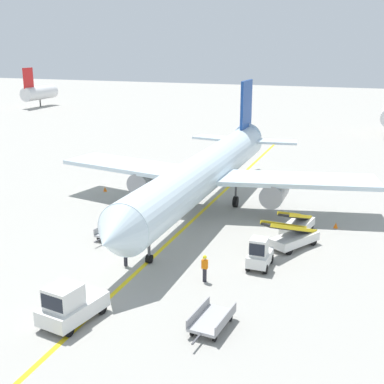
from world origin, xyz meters
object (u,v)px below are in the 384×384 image
(airliner, at_px, (207,171))
(safety_cone_nose_left, at_px, (336,225))
(baggage_tug_near_wing, at_px, (260,254))
(baggage_cart_empty_trailing, at_px, (114,231))
(pushback_tug, at_px, (70,305))
(belt_loader_aft_hold, at_px, (293,237))
(ground_crew_wing_walker, at_px, (125,253))
(belt_loader_forward_hold, at_px, (297,225))
(baggage_cart_loaded, at_px, (212,320))
(safety_cone_nose_right, at_px, (105,189))
(ground_crew_marshaller, at_px, (205,267))

(airliner, distance_m, safety_cone_nose_left, 11.45)
(baggage_tug_near_wing, distance_m, baggage_cart_empty_trailing, 11.41)
(airliner, height_order, pushback_tug, airliner)
(airliner, bearing_deg, baggage_tug_near_wing, -55.08)
(belt_loader_aft_hold, bearing_deg, pushback_tug, -121.91)
(belt_loader_aft_hold, distance_m, baggage_cart_empty_trailing, 13.00)
(ground_crew_wing_walker, bearing_deg, belt_loader_forward_hold, 45.89)
(belt_loader_forward_hold, height_order, baggage_cart_loaded, belt_loader_forward_hold)
(belt_loader_forward_hold, bearing_deg, safety_cone_nose_left, 44.14)
(baggage_tug_near_wing, xyz_separation_m, belt_loader_forward_hold, (1.19, 6.87, -0.15))
(baggage_cart_loaded, distance_m, baggage_cart_empty_trailing, 14.32)
(safety_cone_nose_right, bearing_deg, ground_crew_marshaller, -44.04)
(baggage_cart_loaded, bearing_deg, baggage_tug_near_wing, 86.47)
(baggage_cart_loaded, xyz_separation_m, safety_cone_nose_right, (-17.74, 19.98, -0.25))
(safety_cone_nose_right, bearing_deg, pushback_tug, -63.85)
(baggage_tug_near_wing, xyz_separation_m, safety_cone_nose_left, (3.78, 9.39, -0.71))
(baggage_cart_loaded, xyz_separation_m, ground_crew_marshaller, (-2.11, 4.87, 0.44))
(belt_loader_forward_hold, distance_m, baggage_cart_empty_trailing, 13.62)
(baggage_tug_near_wing, relative_size, ground_crew_marshaller, 1.42)
(baggage_tug_near_wing, height_order, safety_cone_nose_right, baggage_tug_near_wing)
(ground_crew_wing_walker, bearing_deg, ground_crew_marshaller, -3.55)
(belt_loader_aft_hold, xyz_separation_m, ground_crew_marshaller, (-4.00, -7.26, 0.13))
(pushback_tug, bearing_deg, baggage_tug_near_wing, 53.37)
(pushback_tug, distance_m, belt_loader_aft_hold, 16.68)
(pushback_tug, xyz_separation_m, baggage_cart_empty_trailing, (-3.89, 11.42, -0.53))
(safety_cone_nose_left, relative_size, safety_cone_nose_right, 1.00)
(belt_loader_aft_hold, distance_m, safety_cone_nose_left, 5.75)
(baggage_cart_loaded, height_order, ground_crew_marshaller, ground_crew_marshaller)
(ground_crew_wing_walker, bearing_deg, baggage_tug_near_wing, 18.59)
(baggage_cart_empty_trailing, xyz_separation_m, safety_cone_nose_left, (15.09, 7.94, -0.25))
(pushback_tug, height_order, baggage_cart_empty_trailing, pushback_tug)
(baggage_cart_empty_trailing, bearing_deg, baggage_cart_loaded, -40.94)
(belt_loader_aft_hold, xyz_separation_m, baggage_cart_empty_trailing, (-12.71, -2.74, -0.31))
(ground_crew_marshaller, xyz_separation_m, safety_cone_nose_right, (-15.63, 15.11, -0.69))
(pushback_tug, relative_size, ground_crew_marshaller, 2.26)
(airliner, distance_m, ground_crew_marshaller, 14.33)
(belt_loader_aft_hold, bearing_deg, safety_cone_nose_left, 65.41)
(ground_crew_wing_walker, bearing_deg, airliner, 85.85)
(baggage_tug_near_wing, height_order, baggage_cart_loaded, baggage_tug_near_wing)
(pushback_tug, distance_m, baggage_cart_empty_trailing, 12.08)
(baggage_cart_loaded, relative_size, ground_crew_marshaller, 2.24)
(baggage_cart_loaded, height_order, ground_crew_wing_walker, ground_crew_wing_walker)
(airliner, height_order, belt_loader_forward_hold, airliner)
(safety_cone_nose_left, xyz_separation_m, safety_cone_nose_right, (-22.01, 2.65, 0.00))
(safety_cone_nose_right, bearing_deg, ground_crew_wing_walker, -55.61)
(pushback_tug, height_order, baggage_cart_loaded, pushback_tug)
(ground_crew_wing_walker, relative_size, safety_cone_nose_left, 3.86)
(pushback_tug, height_order, safety_cone_nose_right, pushback_tug)
(airliner, xyz_separation_m, belt_loader_forward_hold, (8.36, -3.41, -2.64))
(pushback_tug, distance_m, ground_crew_marshaller, 8.42)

